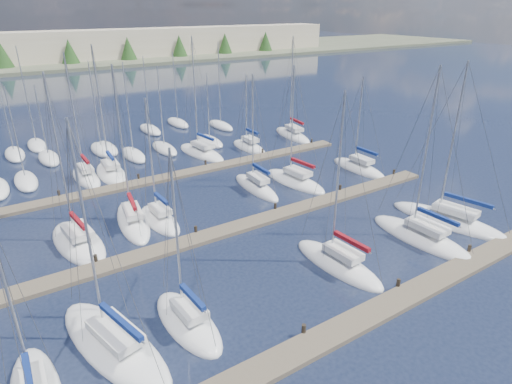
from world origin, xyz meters
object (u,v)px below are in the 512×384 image
sailboat_j (160,220)px  sailboat_q (249,147)px  sailboat_h (78,242)px  sailboat_f (448,220)px  sailboat_o (111,173)px  sailboat_m (359,168)px  sailboat_n (86,177)px  sailboat_c (188,322)px  sailboat_r (292,135)px  sailboat_d (338,264)px  sailboat_i (133,221)px  sailboat_e (420,237)px  sailboat_b (114,344)px  sailboat_k (256,187)px  sailboat_p (201,153)px  sailboat_l (295,181)px

sailboat_j → sailboat_q: 22.11m
sailboat_h → sailboat_f: (27.87, -13.71, 0.00)m
sailboat_h → sailboat_o: (6.52, 13.86, 0.02)m
sailboat_m → sailboat_q: (-6.34, 13.60, -0.00)m
sailboat_h → sailboat_f: bearing=-31.9°
sailboat_n → sailboat_q: bearing=-2.4°
sailboat_c → sailboat_j: size_ratio=1.01×
sailboat_r → sailboat_d: size_ratio=1.08×
sailboat_f → sailboat_i: (-23.07, 14.86, 0.01)m
sailboat_e → sailboat_b: bearing=174.2°
sailboat_i → sailboat_o: bearing=91.0°
sailboat_h → sailboat_e: 27.42m
sailboat_k → sailboat_p: 13.24m
sailboat_k → sailboat_j: 11.14m
sailboat_f → sailboat_b: (-28.73, 1.00, -0.01)m
sailboat_h → sailboat_b: size_ratio=1.03×
sailboat_j → sailboat_i: bearing=151.3°
sailboat_i → sailboat_q: (19.68, 12.30, -0.02)m
sailboat_p → sailboat_m: bearing=-56.5°
sailboat_n → sailboat_o: sailboat_o is taller
sailboat_o → sailboat_b: 27.58m
sailboat_f → sailboat_q: bearing=85.2°
sailboat_k → sailboat_p: bearing=91.7°
sailboat_b → sailboat_i: bearing=53.8°
sailboat_f → sailboat_l: sailboat_f is taller
sailboat_q → sailboat_l: sailboat_l is taller
sailboat_q → sailboat_f: bearing=-83.3°
sailboat_f → sailboat_l: size_ratio=1.11×
sailboat_b → sailboat_l: size_ratio=1.06×
sailboat_m → sailboat_j: (-23.97, 0.25, 0.01)m
sailboat_o → sailboat_l: size_ratio=1.14×
sailboat_j → sailboat_p: sailboat_p is taller
sailboat_m → sailboat_b: 34.08m
sailboat_h → sailboat_r: sailboat_r is taller
sailboat_i → sailboat_f: bearing=-24.1°
sailboat_i → sailboat_r: size_ratio=0.98×
sailboat_i → sailboat_e: (18.59, -15.45, -0.01)m
sailboat_q → sailboat_h: bearing=-151.6°
sailboat_m → sailboat_e: 15.98m
sailboat_m → sailboat_r: (1.90, 14.90, 0.01)m
sailboat_c → sailboat_q: (21.13, 26.73, -0.01)m
sailboat_q → sailboat_o: (-17.96, 0.41, 0.02)m
sailboat_f → sailboat_o: 34.88m
sailboat_n → sailboat_q: sailboat_n is taller
sailboat_n → sailboat_r: bearing=0.8°
sailboat_e → sailboat_q: bearing=85.7°
sailboat_c → sailboat_q: size_ratio=1.13×
sailboat_m → sailboat_p: sailboat_p is taller
sailboat_o → sailboat_d: sailboat_o is taller
sailboat_d → sailboat_r: bearing=54.6°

